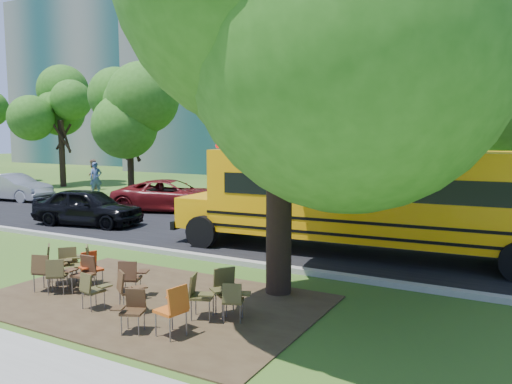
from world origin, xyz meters
The scene contains 32 objects.
ground centered at (0.00, 0.00, 0.00)m, with size 160.00×160.00×0.00m, color #274D18.
dirt_patch centered at (1.00, -0.50, 0.01)m, with size 7.00×4.50×0.03m, color #382819.
asphalt_road centered at (0.00, 7.00, 0.02)m, with size 80.00×8.00×0.04m, color black.
kerb_near centered at (0.00, 3.00, 0.07)m, with size 80.00×0.25×0.14m, color gray.
kerb_far centered at (0.00, 11.10, 0.07)m, with size 80.00×0.25×0.14m, color gray.
building_main centered at (-8.00, 36.00, 11.00)m, with size 38.00×16.00×22.00m, color slate.
building_left centered at (-38.00, 40.00, 10.00)m, with size 26.00×14.00×20.00m, color slate.
bg_tree_0 centered at (-12.00, 13.00, 4.57)m, with size 5.20×5.20×7.18m.
bg_tree_1 centered at (-20.00, 15.00, 5.39)m, with size 6.00×6.00×8.40m.
bg_tree_2 centered at (-5.00, 16.00, 4.21)m, with size 4.80×4.80×6.62m.
main_tree centered at (3.12, 1.28, 5.69)m, with size 7.20×7.20×9.31m.
school_bus centered at (4.65, 5.78, 1.76)m, with size 12.61×3.60×3.04m.
chair_0 centered at (-1.43, -1.15, 0.54)m, with size 0.60×0.66×0.88m.
chair_1 centered at (-1.68, -0.68, 0.60)m, with size 0.83×0.66×0.97m.
chair_2 centered at (-1.07, -1.12, 0.50)m, with size 0.54×0.69×0.81m.
chair_3 centered at (-0.63, -0.79, 0.52)m, with size 0.55×0.53×0.84m.
chair_4 centered at (0.36, -1.49, 0.48)m, with size 0.57×0.46×0.78m.
chair_5 centered at (1.85, -1.94, 0.48)m, with size 0.53×0.61×0.78m.
chair_6 centered at (2.63, -1.76, 0.58)m, with size 0.55×0.69×0.94m.
chair_7 centered at (2.51, -0.86, 0.54)m, with size 0.68×0.60×0.88m.
chair_8 centered at (-1.60, -0.34, 0.54)m, with size 0.60×0.75×0.88m.
chair_9 centered at (-1.14, -0.36, 0.58)m, with size 0.81×0.64×0.94m.
chair_10 centered at (-0.85, -0.40, 0.51)m, with size 0.50×0.64×0.83m.
chair_11 centered at (0.55, -0.59, 0.53)m, with size 0.58×0.68×0.86m.
chair_12 centered at (2.84, -0.45, 0.57)m, with size 0.63×0.79×0.93m.
chair_13 centered at (3.16, -0.66, 0.48)m, with size 0.53×0.61×0.78m.
chair_14 centered at (1.06, -1.23, 0.52)m, with size 0.71×0.56×0.84m.
black_car centered at (-7.00, 5.21, 0.73)m, with size 1.73×4.30×1.46m, color black.
bg_car_silver centered at (-16.20, 8.56, 0.72)m, with size 1.52×4.35×1.43m, color gray.
bg_car_red centered at (-6.44, 9.64, 0.73)m, with size 2.42×5.26×1.46m, color #5E1012.
pedestrian_a centered at (-14.44, 12.69, 0.96)m, with size 0.70×0.46×1.92m, color #384E7E.
pedestrian_b centered at (-16.66, 14.54, 0.97)m, with size 0.95×0.74×1.95m, color #82614E.
Camera 1 is at (7.84, -8.32, 3.48)m, focal length 35.00 mm.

